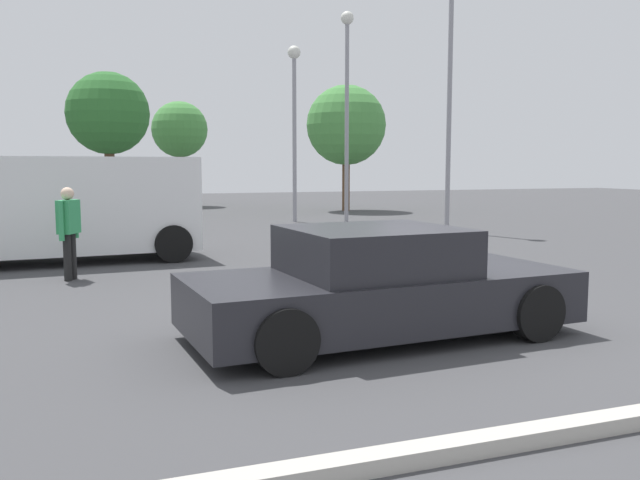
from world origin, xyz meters
The scene contains 12 objects.
ground_plane centered at (0.00, 0.00, 0.00)m, with size 80.00×80.00×0.00m, color #424244.
sedan_foreground centered at (-0.41, -0.23, 0.58)m, with size 4.50×2.18×1.25m.
dog centered at (0.35, 2.96, 0.24)m, with size 0.27×0.67×0.38m.
van_white centered at (-3.79, 7.37, 1.15)m, with size 5.20×2.43×2.12m.
pedestrian centered at (-3.72, 5.04, 0.94)m, with size 0.40×0.51×1.58m.
parking_curb centered at (0.00, -3.29, 0.06)m, with size 9.86×0.20×0.12m, color #B7B2A8.
light_post_near centered at (3.57, 15.05, 4.11)m, with size 0.44×0.44×6.00m.
light_post_mid centered at (5.25, 14.41, 4.76)m, with size 0.44×0.44×7.12m.
light_post_far centered at (6.69, 10.13, 4.96)m, with size 0.44×0.44×7.48m.
tree_back_left centered at (-2.27, 20.51, 3.94)m, with size 3.19×3.19×5.57m.
tree_back_center centered at (1.22, 25.57, 3.63)m, with size 2.66×2.66×5.01m.
tree_back_right centered at (7.44, 19.76, 3.66)m, with size 3.41×3.41×5.38m.
Camera 1 is at (-3.61, -6.98, 1.94)m, focal length 37.41 mm.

